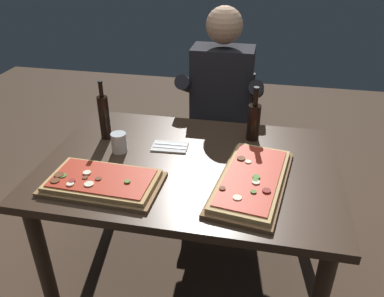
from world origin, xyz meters
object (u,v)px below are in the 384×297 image
at_px(dining_table, 190,179).
at_px(pizza_rectangular_front, 103,182).
at_px(tumbler_near_camera, 119,144).
at_px(wine_bottle_dark, 104,116).
at_px(diner_chair, 221,131).
at_px(seated_diner, 220,103).
at_px(pizza_rectangular_left, 252,180).
at_px(oil_bottle_amber, 254,120).

height_order(dining_table, pizza_rectangular_front, pizza_rectangular_front).
bearing_deg(tumbler_near_camera, wine_bottle_dark, 134.02).
relative_size(diner_chair, seated_diner, 0.65).
bearing_deg(wine_bottle_dark, dining_table, -18.24).
bearing_deg(pizza_rectangular_left, tumbler_near_camera, 167.16).
bearing_deg(pizza_rectangular_front, oil_bottle_amber, 42.66).
relative_size(pizza_rectangular_front, tumbler_near_camera, 5.09).
bearing_deg(seated_diner, dining_table, -93.59).
xyz_separation_m(dining_table, tumbler_near_camera, (-0.37, 0.03, 0.14)).
bearing_deg(oil_bottle_amber, diner_chair, 112.59).
bearing_deg(oil_bottle_amber, seated_diner, 117.99).
bearing_deg(tumbler_near_camera, seated_diner, 59.49).
distance_m(dining_table, pizza_rectangular_front, 0.44).
relative_size(dining_table, seated_diner, 1.05).
distance_m(pizza_rectangular_left, seated_diner, 0.89).
xyz_separation_m(pizza_rectangular_left, wine_bottle_dark, (-0.79, 0.28, 0.11)).
bearing_deg(seated_diner, pizza_rectangular_left, -73.36).
bearing_deg(pizza_rectangular_left, dining_table, 158.70).
xyz_separation_m(dining_table, diner_chair, (0.05, 0.86, -0.16)).
xyz_separation_m(dining_table, wine_bottle_dark, (-0.49, 0.16, 0.22)).
distance_m(pizza_rectangular_left, tumbler_near_camera, 0.69).
bearing_deg(oil_bottle_amber, pizza_rectangular_front, -137.34).
relative_size(tumbler_near_camera, diner_chair, 0.12).
xyz_separation_m(dining_table, pizza_rectangular_front, (-0.33, -0.26, 0.12)).
bearing_deg(seated_diner, oil_bottle_amber, -62.01).
distance_m(dining_table, oil_bottle_amber, 0.46).
bearing_deg(pizza_rectangular_front, diner_chair, 71.19).
xyz_separation_m(pizza_rectangular_front, pizza_rectangular_left, (0.63, 0.14, -0.00)).
distance_m(pizza_rectangular_front, seated_diner, 1.07).
height_order(oil_bottle_amber, seated_diner, seated_diner).
height_order(dining_table, tumbler_near_camera, tumbler_near_camera).
bearing_deg(dining_table, pizza_rectangular_left, -21.30).
height_order(tumbler_near_camera, seated_diner, seated_diner).
height_order(wine_bottle_dark, oil_bottle_amber, wine_bottle_dark).
height_order(pizza_rectangular_left, diner_chair, diner_chair).
bearing_deg(pizza_rectangular_left, oil_bottle_amber, 93.38).
xyz_separation_m(oil_bottle_amber, diner_chair, (-0.23, 0.55, -0.36)).
relative_size(dining_table, pizza_rectangular_left, 2.21).
height_order(pizza_rectangular_front, seated_diner, seated_diner).
height_order(dining_table, pizza_rectangular_left, pizza_rectangular_left).
xyz_separation_m(diner_chair, seated_diner, (0.00, -0.12, 0.26)).
relative_size(tumbler_near_camera, seated_diner, 0.08).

